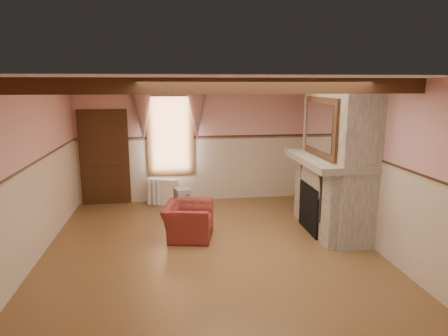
{
  "coord_description": "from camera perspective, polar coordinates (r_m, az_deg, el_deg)",
  "views": [
    {
      "loc": [
        -0.63,
        -6.25,
        2.72
      ],
      "look_at": [
        0.35,
        0.8,
        1.22
      ],
      "focal_mm": 32.0,
      "sensor_mm": 36.0,
      "label": 1
    }
  ],
  "objects": [
    {
      "name": "wall_front",
      "position": [
        3.57,
        2.94,
        -9.88
      ],
      "size": [
        5.5,
        0.02,
        2.8
      ],
      "primitive_type": "cube",
      "color": "#D09190",
      "rests_on": "floor"
    },
    {
      "name": "wainscot",
      "position": [
        6.59,
        -2.03,
        -5.53
      ],
      "size": [
        5.5,
        6.0,
        1.5
      ],
      "primitive_type": null,
      "color": "beige",
      "rests_on": "floor"
    },
    {
      "name": "jar_yellow",
      "position": [
        7.25,
        15.62,
        1.6
      ],
      "size": [
        0.06,
        0.06,
        0.12
      ],
      "primitive_type": "cylinder",
      "color": "gold",
      "rests_on": "mantel"
    },
    {
      "name": "ceiling_beam_back",
      "position": [
        7.48,
        -3.11,
        11.72
      ],
      "size": [
        5.5,
        0.18,
        0.2
      ],
      "primitive_type": "cube",
      "color": "black",
      "rests_on": "ceiling"
    },
    {
      "name": "door",
      "position": [
        9.46,
        -16.7,
        1.22
      ],
      "size": [
        1.1,
        0.1,
        2.1
      ],
      "primitive_type": "cube",
      "color": "black",
      "rests_on": "floor"
    },
    {
      "name": "overmantel_mirror",
      "position": [
        7.4,
        13.55,
        5.74
      ],
      "size": [
        0.06,
        1.44,
        1.04
      ],
      "primitive_type": "cube",
      "color": "silver",
      "rests_on": "fireplace"
    },
    {
      "name": "ceiling",
      "position": [
        6.28,
        -2.17,
        12.61
      ],
      "size": [
        5.5,
        6.0,
        0.01
      ],
      "primitive_type": "cube",
      "color": "silver",
      "rests_on": "wall_back"
    },
    {
      "name": "radiator",
      "position": [
        9.28,
        -8.78,
        -3.37
      ],
      "size": [
        0.72,
        0.43,
        0.6
      ],
      "primitive_type": "cube",
      "rotation": [
        0.0,
        0.0,
        -0.39
      ],
      "color": "white",
      "rests_on": "floor"
    },
    {
      "name": "wall_right",
      "position": [
        7.23,
        20.15,
        0.63
      ],
      "size": [
        0.02,
        6.0,
        2.8
      ],
      "primitive_type": "cube",
      "color": "#D09190",
      "rests_on": "floor"
    },
    {
      "name": "wall_left",
      "position": [
        6.73,
        -26.06,
        -0.65
      ],
      "size": [
        0.02,
        6.0,
        2.8
      ],
      "primitive_type": "cube",
      "color": "#D09190",
      "rests_on": "floor"
    },
    {
      "name": "chair_rail",
      "position": [
        6.4,
        -2.08,
        0.89
      ],
      "size": [
        5.5,
        6.0,
        0.08
      ],
      "primitive_type": null,
      "color": "black",
      "rests_on": "wainscot"
    },
    {
      "name": "firebox",
      "position": [
        7.68,
        12.58,
        -5.59
      ],
      "size": [
        0.2,
        0.95,
        0.9
      ],
      "primitive_type": "cube",
      "color": "black",
      "rests_on": "floor"
    },
    {
      "name": "fireplace",
      "position": [
        7.62,
        15.9,
        1.45
      ],
      "size": [
        0.85,
        2.0,
        2.8
      ],
      "primitive_type": "cube",
      "color": "gray",
      "rests_on": "floor"
    },
    {
      "name": "bowl",
      "position": [
        7.53,
        14.71,
        1.91
      ],
      "size": [
        0.38,
        0.38,
        0.09
      ],
      "primitive_type": "imported",
      "color": "brown",
      "rests_on": "mantel"
    },
    {
      "name": "armchair",
      "position": [
        7.29,
        -5.14,
        -7.49
      ],
      "size": [
        1.0,
        1.09,
        0.62
      ],
      "primitive_type": "imported",
      "rotation": [
        0.0,
        0.0,
        1.37
      ],
      "color": "maroon",
      "rests_on": "floor"
    },
    {
      "name": "ceiling_beam_front",
      "position": [
        5.09,
        -0.77,
        11.65
      ],
      "size": [
        5.5,
        0.18,
        0.2
      ],
      "primitive_type": "cube",
      "color": "black",
      "rests_on": "ceiling"
    },
    {
      "name": "floor",
      "position": [
        6.85,
        -1.99,
        -11.52
      ],
      "size": [
        5.5,
        6.0,
        0.01
      ],
      "primitive_type": "cube",
      "color": "brown",
      "rests_on": "ground"
    },
    {
      "name": "mantel",
      "position": [
        7.56,
        14.63,
        1.13
      ],
      "size": [
        1.05,
        2.05,
        0.12
      ],
      "primitive_type": "cube",
      "color": "gray",
      "rests_on": "fireplace"
    },
    {
      "name": "book_stack",
      "position": [
        7.77,
        -6.02,
        -3.62
      ],
      "size": [
        0.34,
        0.38,
        0.2
      ],
      "primitive_type": "cube",
      "rotation": [
        0.0,
        0.0,
        0.27
      ],
      "color": "#B7AD8C",
      "rests_on": "side_table"
    },
    {
      "name": "oil_lamp",
      "position": [
        7.87,
        13.66,
        3.08
      ],
      "size": [
        0.11,
        0.11,
        0.28
      ],
      "primitive_type": "cylinder",
      "color": "#B38632",
      "rests_on": "mantel"
    },
    {
      "name": "mantel_clock",
      "position": [
        8.27,
        12.58,
        3.26
      ],
      "size": [
        0.14,
        0.24,
        0.2
      ],
      "primitive_type": "cube",
      "color": "black",
      "rests_on": "mantel"
    },
    {
      "name": "side_table",
      "position": [
        7.9,
        -6.11,
        -6.2
      ],
      "size": [
        0.56,
        0.56,
        0.55
      ],
      "primitive_type": "cylinder",
      "rotation": [
        0.0,
        0.0,
        0.21
      ],
      "color": "brown",
      "rests_on": "floor"
    },
    {
      "name": "window_drapes",
      "position": [
        9.14,
        -7.78,
        8.84
      ],
      "size": [
        1.3,
        0.14,
        1.4
      ],
      "primitive_type": "cube",
      "color": "gray",
      "rests_on": "wall_back"
    },
    {
      "name": "window",
      "position": [
        9.28,
        -7.68,
        5.17
      ],
      "size": [
        1.06,
        0.08,
        2.02
      ],
      "primitive_type": "cube",
      "color": "white",
      "rests_on": "wall_back"
    },
    {
      "name": "candle_red",
      "position": [
        6.98,
        16.61,
        1.32
      ],
      "size": [
        0.06,
        0.06,
        0.16
      ],
      "primitive_type": "cylinder",
      "color": "#B31B16",
      "rests_on": "mantel"
    },
    {
      "name": "wall_back",
      "position": [
        9.37,
        -3.96,
        3.77
      ],
      "size": [
        5.5,
        0.02,
        2.8
      ],
      "primitive_type": "cube",
      "color": "#D09190",
      "rests_on": "floor"
    }
  ]
}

